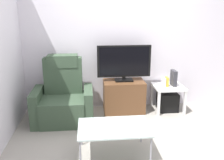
% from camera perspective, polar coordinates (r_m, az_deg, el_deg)
% --- Properties ---
extents(ground_plane, '(6.40, 6.40, 0.00)m').
position_cam_1_polar(ground_plane, '(3.88, 5.31, -11.95)').
color(ground_plane, '#9E998E').
extents(wall_back, '(6.40, 0.06, 2.60)m').
position_cam_1_polar(wall_back, '(4.56, 3.04, 9.58)').
color(wall_back, silver).
rests_on(wall_back, ground).
extents(tv_stand, '(0.73, 0.46, 0.57)m').
position_cam_1_polar(tv_stand, '(4.50, 2.74, -3.75)').
color(tv_stand, brown).
rests_on(tv_stand, ground).
extents(television, '(0.95, 0.20, 0.64)m').
position_cam_1_polar(television, '(4.35, 2.82, 4.11)').
color(television, black).
rests_on(television, tv_stand).
extents(recliner_armchair, '(0.98, 0.78, 1.08)m').
position_cam_1_polar(recliner_armchair, '(4.21, -11.24, -4.31)').
color(recliner_armchair, '#384C38').
rests_on(recliner_armchair, ground).
extents(side_table, '(0.54, 0.54, 0.47)m').
position_cam_1_polar(side_table, '(4.62, 12.93, -2.20)').
color(side_table, white).
rests_on(side_table, ground).
extents(subwoofer_box, '(0.34, 0.34, 0.34)m').
position_cam_1_polar(subwoofer_box, '(4.70, 12.76, -4.84)').
color(subwoofer_box, black).
rests_on(subwoofer_box, ground).
extents(book_leftmost, '(0.04, 0.13, 0.16)m').
position_cam_1_polar(book_leftmost, '(4.53, 11.94, -0.44)').
color(book_leftmost, white).
rests_on(book_leftmost, side_table).
extents(book_middle, '(0.05, 0.12, 0.17)m').
position_cam_1_polar(book_middle, '(4.54, 12.59, -0.37)').
color(book_middle, gold).
rests_on(book_middle, side_table).
extents(game_console, '(0.07, 0.20, 0.28)m').
position_cam_1_polar(game_console, '(4.60, 14.13, 0.46)').
color(game_console, '#333338').
rests_on(game_console, side_table).
extents(coffee_table, '(0.90, 0.60, 0.40)m').
position_cam_1_polar(coffee_table, '(3.16, 0.41, -11.18)').
color(coffee_table, '#B2C6C1').
rests_on(coffee_table, ground).
extents(cell_phone, '(0.08, 0.16, 0.01)m').
position_cam_1_polar(cell_phone, '(3.17, -0.05, -10.53)').
color(cell_phone, '#B7B7BC').
rests_on(cell_phone, coffee_table).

